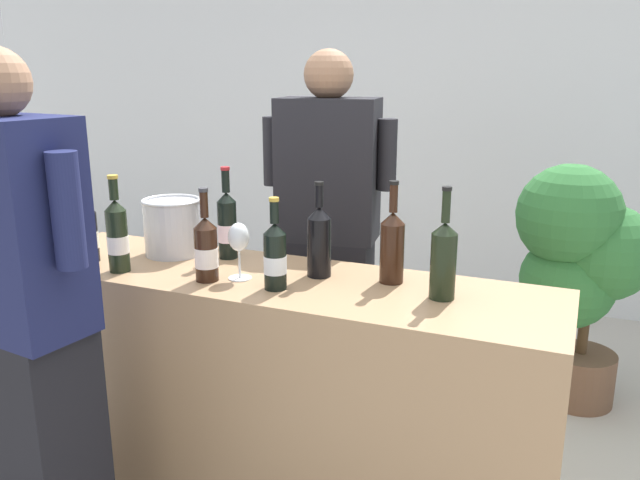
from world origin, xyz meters
name	(u,v)px	position (x,y,z in m)	size (l,w,h in m)	color
wall_back	(444,100)	(0.00, 2.60, 1.40)	(8.00, 0.10, 2.80)	silver
counter	(275,395)	(0.00, 0.00, 0.45)	(1.97, 0.53, 0.91)	#9E7A56
wine_bottle_0	(275,256)	(0.06, -0.11, 1.02)	(0.08, 0.08, 0.30)	black
wine_bottle_1	(319,240)	(0.14, 0.07, 1.03)	(0.08, 0.08, 0.33)	black
wine_bottle_2	(443,258)	(0.58, 0.02, 1.04)	(0.08, 0.08, 0.35)	black
wine_bottle_3	(392,245)	(0.39, 0.11, 1.04)	(0.08, 0.08, 0.34)	black
wine_bottle_4	(206,249)	(-0.19, -0.12, 1.02)	(0.08, 0.08, 0.32)	black
wine_bottle_5	(117,235)	(-0.53, -0.15, 1.04)	(0.07, 0.07, 0.34)	black
wine_bottle_6	(227,225)	(-0.26, 0.14, 1.04)	(0.07, 0.07, 0.35)	black
wine_bottle_7	(87,232)	(-0.72, -0.10, 1.02)	(0.08, 0.08, 0.32)	black
wine_glass	(239,240)	(-0.09, -0.06, 1.04)	(0.08, 0.08, 0.20)	silver
ice_bucket	(173,226)	(-0.48, 0.10, 1.02)	(0.22, 0.22, 0.22)	silver
person_server	(328,253)	(-0.04, 0.61, 0.82)	(0.57, 0.30, 1.68)	black
person_guest	(28,347)	(-0.49, -0.62, 0.81)	(0.55, 0.29, 1.66)	black
potted_shrub	(583,261)	(0.99, 1.24, 0.73)	(0.63, 0.61, 1.20)	brown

